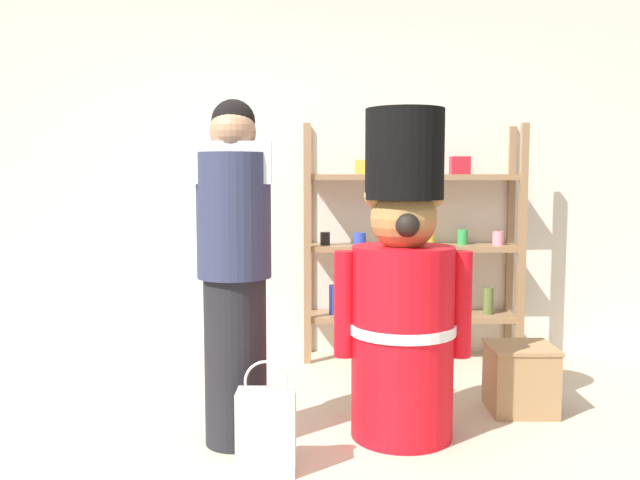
{
  "coord_description": "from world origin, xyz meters",
  "views": [
    {
      "loc": [
        0.28,
        -2.7,
        1.3
      ],
      "look_at": [
        0.25,
        0.47,
        1.0
      ],
      "focal_mm": 36.72,
      "sensor_mm": 36.0,
      "label": 1
    }
  ],
  "objects_px": {
    "teddy_bear_guard": "(403,296)",
    "display_crate": "(520,378)",
    "person_shopper": "(235,268)",
    "shopping_bag": "(266,430)",
    "merchandise_shelf": "(412,245)"
  },
  "relations": [
    {
      "from": "merchandise_shelf",
      "to": "teddy_bear_guard",
      "type": "distance_m",
      "value": 1.48
    },
    {
      "from": "teddy_bear_guard",
      "to": "display_crate",
      "type": "xyz_separation_m",
      "value": [
        0.7,
        0.35,
        -0.53
      ]
    },
    {
      "from": "merchandise_shelf",
      "to": "person_shopper",
      "type": "xyz_separation_m",
      "value": [
        -1.06,
        -1.55,
        0.05
      ]
    },
    {
      "from": "merchandise_shelf",
      "to": "shopping_bag",
      "type": "xyz_separation_m",
      "value": [
        -0.88,
        -1.89,
        -0.63
      ]
    },
    {
      "from": "merchandise_shelf",
      "to": "person_shopper",
      "type": "height_order",
      "value": "merchandise_shelf"
    },
    {
      "from": "merchandise_shelf",
      "to": "shopping_bag",
      "type": "relative_size",
      "value": 3.31
    },
    {
      "from": "person_shopper",
      "to": "shopping_bag",
      "type": "xyz_separation_m",
      "value": [
        0.18,
        -0.34,
        -0.67
      ]
    },
    {
      "from": "merchandise_shelf",
      "to": "teddy_bear_guard",
      "type": "relative_size",
      "value": 1.03
    },
    {
      "from": "merchandise_shelf",
      "to": "teddy_bear_guard",
      "type": "xyz_separation_m",
      "value": [
        -0.23,
        -1.46,
        -0.1
      ]
    },
    {
      "from": "merchandise_shelf",
      "to": "shopping_bag",
      "type": "height_order",
      "value": "merchandise_shelf"
    },
    {
      "from": "person_shopper",
      "to": "merchandise_shelf",
      "type": "bearing_deg",
      "value": 55.71
    },
    {
      "from": "person_shopper",
      "to": "display_crate",
      "type": "bearing_deg",
      "value": 16.22
    },
    {
      "from": "person_shopper",
      "to": "display_crate",
      "type": "relative_size",
      "value": 4.45
    },
    {
      "from": "merchandise_shelf",
      "to": "teddy_bear_guard",
      "type": "height_order",
      "value": "merchandise_shelf"
    },
    {
      "from": "person_shopper",
      "to": "shopping_bag",
      "type": "distance_m",
      "value": 0.77
    }
  ]
}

